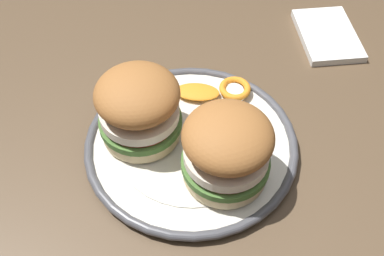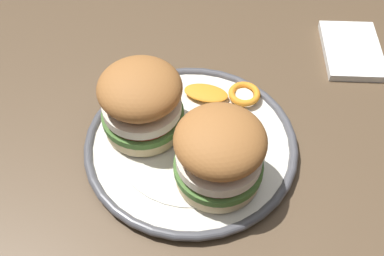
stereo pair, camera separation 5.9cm
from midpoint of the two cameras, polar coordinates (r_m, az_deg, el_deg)
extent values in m
cube|color=brown|center=(0.64, 4.57, -4.37)|extent=(1.47, 1.05, 0.03)
cube|color=brown|center=(1.46, -12.25, 11.30)|extent=(0.06, 0.06, 0.73)
cylinder|color=silver|center=(0.63, 2.69, -2.12)|extent=(0.26, 0.26, 0.01)
torus|color=#4C4C51|center=(0.62, 2.71, -1.79)|extent=(0.29, 0.29, 0.01)
cylinder|color=silver|center=(0.62, 2.71, -1.73)|extent=(0.20, 0.20, 0.00)
cylinder|color=beige|center=(0.58, 6.12, -5.64)|extent=(0.11, 0.11, 0.02)
cylinder|color=#477033|center=(0.57, 6.24, -4.85)|extent=(0.11, 0.11, 0.01)
cylinder|color=#BC3828|center=(0.56, 6.31, -4.39)|extent=(0.10, 0.10, 0.01)
cylinder|color=silver|center=(0.55, 6.40, -3.80)|extent=(0.10, 0.10, 0.01)
ellipsoid|color=#A36633|center=(0.53, 6.71, -1.71)|extent=(0.12, 0.12, 0.05)
cylinder|color=beige|center=(0.63, -3.25, 0.62)|extent=(0.11, 0.11, 0.02)
cylinder|color=#477033|center=(0.62, -3.31, 1.45)|extent=(0.11, 0.11, 0.01)
cylinder|color=#BC3828|center=(0.61, -3.34, 1.94)|extent=(0.10, 0.10, 0.01)
cylinder|color=silver|center=(0.60, -3.38, 2.57)|extent=(0.10, 0.10, 0.01)
ellipsoid|color=#A36633|center=(0.58, -3.53, 4.75)|extent=(0.14, 0.14, 0.05)
torus|color=orange|center=(0.67, 8.60, 4.16)|extent=(0.06, 0.06, 0.01)
cylinder|color=#F4E5C6|center=(0.68, 8.57, 3.97)|extent=(0.03, 0.03, 0.00)
ellipsoid|color=orange|center=(0.67, 4.26, 4.16)|extent=(0.07, 0.05, 0.01)
ellipsoid|color=orange|center=(0.64, 4.70, 0.95)|extent=(0.05, 0.07, 0.01)
cube|color=white|center=(0.81, 21.03, 8.78)|extent=(0.14, 0.16, 0.01)
camera|label=1|loc=(0.03, -87.18, 3.44)|focal=43.52mm
camera|label=2|loc=(0.03, 92.82, -3.44)|focal=43.52mm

